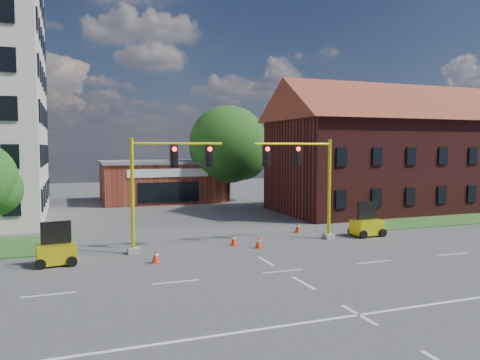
{
  "coord_description": "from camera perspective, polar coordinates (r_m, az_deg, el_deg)",
  "views": [
    {
      "loc": [
        -9.16,
        -19.18,
        5.69
      ],
      "look_at": [
        1.57,
        10.0,
        3.52
      ],
      "focal_mm": 35.0,
      "sensor_mm": 36.0,
      "label": 1
    }
  ],
  "objects": [
    {
      "name": "pickup_white",
      "position": [
        39.36,
        14.24,
        -3.24
      ],
      "size": [
        6.09,
        3.21,
        1.63
      ],
      "primitive_type": "imported",
      "rotation": [
        0.0,
        0.0,
        1.48
      ],
      "color": "silver",
      "rests_on": "ground"
    },
    {
      "name": "lane_markings",
      "position": [
        19.44,
        9.16,
        -13.06
      ],
      "size": [
        60.0,
        36.0,
        0.01
      ],
      "primitive_type": null,
      "color": "silver",
      "rests_on": "ground"
    },
    {
      "name": "brick_shop",
      "position": [
        50.13,
        -9.61,
        -0.1
      ],
      "size": [
        12.4,
        8.4,
        4.3
      ],
      "color": "maroon",
      "rests_on": "ground"
    },
    {
      "name": "cone_d",
      "position": [
        31.71,
        7.06,
        -5.76
      ],
      "size": [
        0.4,
        0.4,
        0.7
      ],
      "color": "#FF330D",
      "rests_on": "ground"
    },
    {
      "name": "cone_c",
      "position": [
        26.63,
        2.29,
        -7.6
      ],
      "size": [
        0.4,
        0.4,
        0.7
      ],
      "color": "#FF330D",
      "rests_on": "ground"
    },
    {
      "name": "grass_verge_ne",
      "position": [
        39.55,
        23.58,
        -4.56
      ],
      "size": [
        14.0,
        4.0,
        0.08
      ],
      "primitive_type": "cube",
      "color": "#285620",
      "rests_on": "ground"
    },
    {
      "name": "signal_mast_west",
      "position": [
        25.69,
        -9.36,
        -0.01
      ],
      "size": [
        5.3,
        0.6,
        6.2
      ],
      "color": "#9B9C96",
      "rests_on": "ground"
    },
    {
      "name": "trailer_west",
      "position": [
        24.54,
        -21.47,
        -8.17
      ],
      "size": [
        1.92,
        1.4,
        2.04
      ],
      "rotation": [
        0.0,
        0.0,
        0.12
      ],
      "color": "yellow",
      "rests_on": "ground"
    },
    {
      "name": "trailer_east",
      "position": [
        31.28,
        15.22,
        -5.39
      ],
      "size": [
        1.93,
        1.33,
        2.14
      ],
      "rotation": [
        0.0,
        0.0,
        0.04
      ],
      "color": "yellow",
      "rests_on": "ground"
    },
    {
      "name": "signal_mast_east",
      "position": [
        28.63,
        8.03,
        0.41
      ],
      "size": [
        5.3,
        0.6,
        6.2
      ],
      "color": "#9B9C96",
      "rests_on": "ground"
    },
    {
      "name": "cone_a",
      "position": [
        23.65,
        -10.23,
        -9.15
      ],
      "size": [
        0.4,
        0.4,
        0.7
      ],
      "color": "#FF330D",
      "rests_on": "ground"
    },
    {
      "name": "townhouse_row",
      "position": [
        44.45,
        17.53,
        4.12
      ],
      "size": [
        21.0,
        11.0,
        11.5
      ],
      "color": "#491816",
      "rests_on": "ground"
    },
    {
      "name": "ground",
      "position": [
        22.01,
        5.26,
        -11.01
      ],
      "size": [
        120.0,
        120.0,
        0.0
      ],
      "primitive_type": "plane",
      "color": "#48484B",
      "rests_on": "ground"
    },
    {
      "name": "tree_large",
      "position": [
        48.97,
        -1.03,
        4.08
      ],
      "size": [
        8.52,
        8.11,
        10.07
      ],
      "color": "#341D13",
      "rests_on": "ground"
    },
    {
      "name": "cone_b",
      "position": [
        27.37,
        -0.74,
        -7.29
      ],
      "size": [
        0.4,
        0.4,
        0.7
      ],
      "color": "#FF330D",
      "rests_on": "ground"
    }
  ]
}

